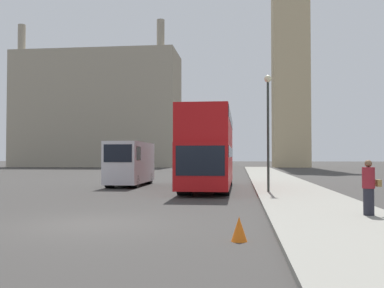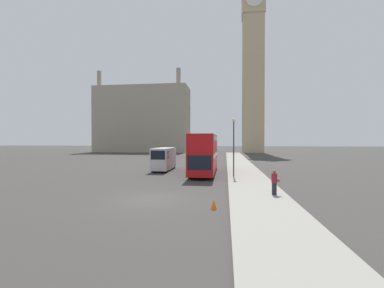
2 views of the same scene
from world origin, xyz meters
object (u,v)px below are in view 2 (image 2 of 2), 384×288
object	(u,v)px
street_lamp	(234,138)
parked_sedan	(192,154)
pedestrian	(274,182)
red_double_decker_bus	(204,152)
white_van	(164,158)
clock_tower	(253,55)

from	to	relation	value
street_lamp	parked_sedan	bearing A→B (deg)	104.57
pedestrian	parked_sedan	xyz separation A→B (m)	(-10.56, 39.68, -0.26)
red_double_decker_bus	pedestrian	size ratio (longest dim) A/B	6.73
white_van	pedestrian	world-z (taller)	white_van
white_van	pedestrian	distance (m)	17.28
clock_tower	street_lamp	size ratio (longest dim) A/B	10.05
white_van	clock_tower	bearing A→B (deg)	72.14
white_van	pedestrian	size ratio (longest dim) A/B	3.54
street_lamp	pedestrian	bearing A→B (deg)	-73.85
clock_tower	parked_sedan	distance (m)	40.16
pedestrian	parked_sedan	world-z (taller)	pedestrian
clock_tower	parked_sedan	xyz separation A→B (m)	(-15.62, -22.91, -29.05)
red_double_decker_bus	street_lamp	world-z (taller)	street_lamp
red_double_decker_bus	white_van	xyz separation A→B (m)	(-5.21, 2.26, -0.93)
red_double_decker_bus	white_van	distance (m)	5.76
pedestrian	parked_sedan	bearing A→B (deg)	104.90
pedestrian	white_van	bearing A→B (deg)	128.49
clock_tower	white_van	xyz separation A→B (m)	(-15.81, -49.07, -28.27)
white_van	parked_sedan	xyz separation A→B (m)	(0.19, 26.16, -0.78)
clock_tower	pedestrian	xyz separation A→B (m)	(-5.06, -62.59, -28.79)
red_double_decker_bus	white_van	world-z (taller)	red_double_decker_bus
clock_tower	street_lamp	bearing A→B (deg)	-97.80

